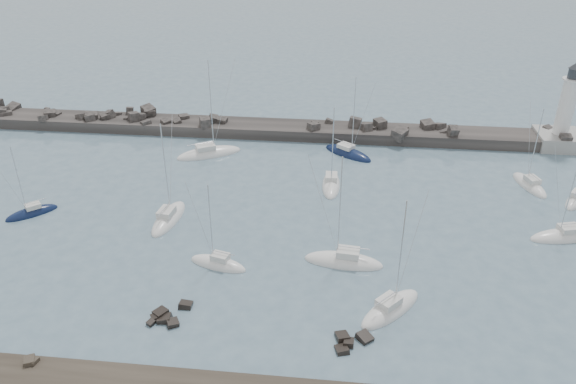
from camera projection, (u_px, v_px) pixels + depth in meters
The scene contains 16 objects.
ground at pixel (227, 264), 63.02m from camera, with size 400.00×400.00×0.00m, color slate.
rock_cluster_near at pixel (168, 316), 55.27m from camera, with size 3.79×4.17×1.45m.
rock_cluster_far at pixel (350, 342), 52.10m from camera, with size 3.82×3.54×1.23m.
breakwater at pixel (226, 130), 96.81m from camera, with size 115.00×7.89×5.06m.
lighthouse at pixel (561, 128), 90.21m from camera, with size 7.00×7.00×14.60m.
sailboat_2 at pixel (32, 213), 72.56m from camera, with size 6.18×5.88×10.47m.
sailboat_3 at pixel (169, 219), 71.29m from camera, with size 3.67×8.97×13.90m.
sailboat_4 at pixel (209, 154), 88.66m from camera, with size 10.69×7.66×16.27m.
sailboat_5 at pixel (218, 264), 62.73m from camera, with size 7.13×3.81×11.02m.
sailboat_6 at pixel (331, 185), 79.42m from camera, with size 2.69×8.22×12.98m.
sailboat_7 at pixel (390, 309), 56.01m from camera, with size 7.55×8.04×13.46m.
sailboat_8 at pixel (348, 154), 88.81m from camera, with size 8.64×7.39×13.75m.
sailboat_9 at pixel (344, 262), 63.12m from camera, with size 9.16×3.63×14.28m.
sailboat_10 at pixel (529, 185), 79.34m from camera, with size 4.56×8.09×12.32m.
sailboat_11 at pixel (564, 237), 67.66m from camera, with size 8.97×4.67×13.57m.
sailboat_12 at pixel (576, 200), 75.55m from camera, with size 5.57×6.81×11.03m.
Camera 1 is at (12.45, -50.42, 37.24)m, focal length 35.00 mm.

